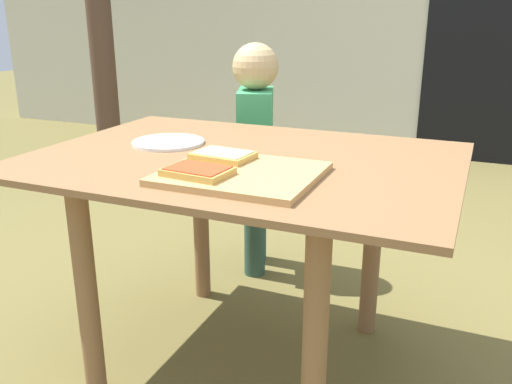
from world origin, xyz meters
name	(u,v)px	position (x,y,z in m)	size (l,w,h in m)	color
ground_plane	(245,359)	(0.00, 0.00, 0.00)	(16.00, 16.00, 0.00)	brown
house_door	(493,25)	(0.61, 2.97, 1.00)	(0.90, 0.02, 2.00)	black
dining_table	(243,196)	(0.00, 0.00, 0.57)	(1.22, 0.89, 0.69)	olive
cutting_board	(242,174)	(0.08, -0.19, 0.70)	(0.38, 0.34, 0.02)	tan
pizza_slice_far_left	(223,155)	(-0.01, -0.11, 0.72)	(0.17, 0.13, 0.02)	gold
pizza_slice_near_left	(198,171)	(0.00, -0.27, 0.72)	(0.17, 0.13, 0.02)	gold
plate_white_left	(168,142)	(-0.28, 0.05, 0.69)	(0.23, 0.23, 0.01)	white
child_left	(255,142)	(-0.24, 0.65, 0.57)	(0.21, 0.27, 0.97)	#2F4F40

